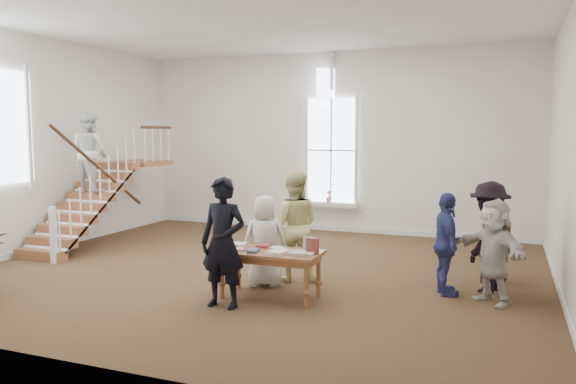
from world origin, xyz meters
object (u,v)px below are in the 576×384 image
at_px(elderly_woman, 265,241).
at_px(library_table, 270,256).
at_px(woman_cluster_a, 446,244).
at_px(police_officer, 223,243).
at_px(woman_cluster_b, 489,237).
at_px(woman_cluster_c, 493,251).
at_px(side_chair, 495,248).
at_px(person_yellow, 293,226).

bearing_deg(elderly_woman, library_table, 99.25).
relative_size(elderly_woman, woman_cluster_a, 0.94).
distance_m(police_officer, woman_cluster_b, 4.15).
relative_size(woman_cluster_b, woman_cluster_c, 1.12).
height_order(library_table, woman_cluster_c, woman_cluster_c).
height_order(police_officer, woman_cluster_c, police_officer).
xyz_separation_m(library_table, woman_cluster_a, (2.45, 1.14, 0.15)).
relative_size(library_table, police_officer, 0.83).
bearing_deg(woman_cluster_a, elderly_woman, 81.39).
relative_size(woman_cluster_a, side_chair, 1.59).
distance_m(woman_cluster_b, side_chair, 0.79).
xyz_separation_m(person_yellow, woman_cluster_a, (2.49, 0.03, -0.14)).
distance_m(woman_cluster_c, side_chair, 1.39).
distance_m(library_table, person_yellow, 1.15).
bearing_deg(woman_cluster_a, woman_cluster_c, -125.64).
relative_size(police_officer, woman_cluster_a, 1.18).
bearing_deg(person_yellow, woman_cluster_c, 158.48).
relative_size(person_yellow, woman_cluster_b, 1.07).
bearing_deg(woman_cluster_b, woman_cluster_a, -34.91).
relative_size(library_table, woman_cluster_c, 1.00).
xyz_separation_m(elderly_woman, person_yellow, (0.30, 0.50, 0.18)).
bearing_deg(person_yellow, woman_cluster_a, 162.24).
bearing_deg(woman_cluster_b, library_table, -44.21).
height_order(police_officer, elderly_woman, police_officer).
height_order(elderly_woman, woman_cluster_c, woman_cluster_c).
xyz_separation_m(woman_cluster_b, side_chair, (0.10, 0.72, -0.31)).
distance_m(woman_cluster_a, woman_cluster_c, 0.72).
bearing_deg(woman_cluster_a, library_table, 95.59).
height_order(police_officer, woman_cluster_a, police_officer).
bearing_deg(person_yellow, elderly_woman, 40.52).
relative_size(woman_cluster_a, woman_cluster_c, 1.03).
relative_size(library_table, side_chair, 1.55).
distance_m(elderly_woman, side_chair, 3.89).
bearing_deg(library_table, police_officer, -125.61).
bearing_deg(elderly_woman, woman_cluster_c, 164.98).
relative_size(woman_cluster_c, side_chair, 1.55).
distance_m(elderly_woman, woman_cluster_c, 3.50).
distance_m(person_yellow, side_chair, 3.43).
distance_m(police_officer, woman_cluster_c, 3.92).
relative_size(police_officer, person_yellow, 1.00).
height_order(elderly_woman, woman_cluster_b, woman_cluster_b).
bearing_deg(woman_cluster_a, police_officer, 102.23).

